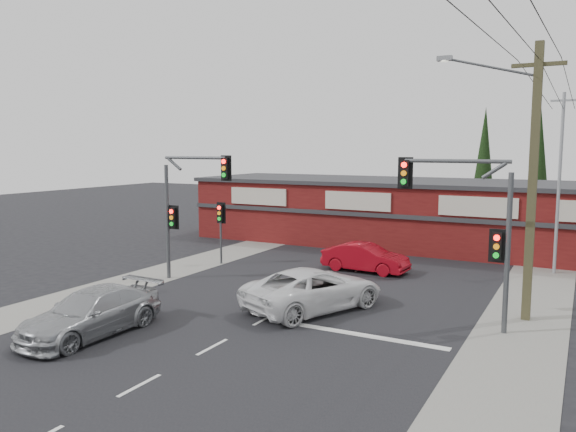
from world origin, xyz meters
The scene contains 18 objects.
ground centered at (0.00, 0.00, 0.00)m, with size 120.00×120.00×0.00m, color black.
road_strip centered at (0.00, 5.00, 0.01)m, with size 14.00×70.00×0.01m, color black.
verge_left centered at (-8.50, 5.00, 0.01)m, with size 3.00×70.00×0.02m, color gray.
verge_right centered at (8.50, 5.00, 0.01)m, with size 3.00×70.00×0.02m, color gray.
stop_line centered at (3.50, -1.50, 0.01)m, with size 6.50×0.35×0.01m, color silver.
white_suv centered at (1.02, 0.51, 0.82)m, with size 2.72×5.90×1.64m, color white.
silver_suv centered at (-4.32, -5.77, 0.77)m, with size 2.15×5.28×1.53m, color #A3A5A8.
red_sedan centered at (0.43, 7.87, 0.73)m, with size 1.54×4.41×1.45m, color maroon.
lane_dashes centered at (0.00, 3.40, 0.01)m, with size 0.12×44.41×0.01m.
shop_building centered at (-0.99, 16.99, 2.13)m, with size 27.30×8.40×4.22m.
conifer_near centered at (3.50, 24.00, 5.48)m, with size 1.80×1.80×9.25m.
conifer_far centered at (7.00, 26.00, 5.48)m, with size 1.80×1.80×9.25m.
traffic_mast_left centered at (-6.43, 2.00, 3.93)m, with size 3.77×0.27×5.97m.
traffic_mast_right centered at (6.86, 1.00, 3.95)m, with size 3.96×0.27×5.97m.
pedestal_signal centered at (-7.20, 6.01, 2.41)m, with size 0.55×0.27×3.38m.
utility_pole centered at (8.36, 2.99, 5.40)m, with size 4.38×0.59×10.00m.
steel_pole centered at (9.00, 12.00, 4.70)m, with size 1.20×0.16×9.00m.
power_lines centered at (8.47, -2.47, 9.04)m, with size 2.01×29.00×1.22m.
Camera 1 is at (10.23, -18.86, 6.31)m, focal length 35.00 mm.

